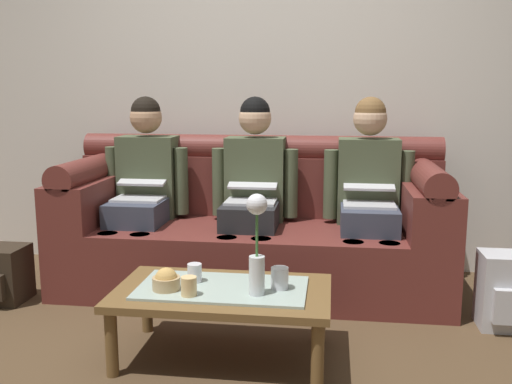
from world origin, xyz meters
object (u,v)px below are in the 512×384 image
at_px(snack_bowl, 166,281).
at_px(couch, 253,230).
at_px(person_middle, 253,186).
at_px(flower_vase, 257,242).
at_px(coffee_table, 222,297).
at_px(backpack_left, 0,275).
at_px(backpack_right, 507,292).
at_px(cup_far_center, 280,278).
at_px(person_left, 143,184).
at_px(cup_near_right, 195,273).
at_px(cup_near_left, 189,286).
at_px(person_right, 369,189).

bearing_deg(snack_bowl, couch, 77.34).
distance_m(person_middle, flower_vase, 1.13).
bearing_deg(coffee_table, backpack_left, 159.74).
bearing_deg(backpack_right, cup_far_center, -155.54).
distance_m(coffee_table, backpack_left, 1.58).
bearing_deg(cup_far_center, snack_bowl, -170.80).
bearing_deg(person_left, backpack_right, -12.71).
bearing_deg(cup_near_right, backpack_right, 17.27).
relative_size(snack_bowl, cup_near_left, 1.48).
xyz_separation_m(person_right, cup_near_left, (-0.85, -1.17, -0.26)).
height_order(coffee_table, backpack_left, coffee_table).
relative_size(person_middle, flower_vase, 2.65).
bearing_deg(person_left, coffee_table, -54.92).
height_order(person_right, cup_near_left, person_right).
relative_size(couch, cup_near_right, 27.33).
distance_m(snack_bowl, backpack_right, 1.80).
bearing_deg(person_right, coffee_table, -125.08).
relative_size(person_left, cup_far_center, 12.19).
xyz_separation_m(person_left, person_middle, (0.72, 0.00, -0.00)).
height_order(coffee_table, cup_near_right, cup_near_right).
relative_size(snack_bowl, backpack_left, 0.38).
bearing_deg(person_right, person_middle, 179.99).
bearing_deg(cup_near_left, flower_vase, 10.56).
distance_m(couch, backpack_right, 1.53).
relative_size(flower_vase, cup_near_left, 5.31).
xyz_separation_m(snack_bowl, backpack_left, (-1.23, 0.62, -0.23)).
bearing_deg(backpack_left, snack_bowl, -26.64).
bearing_deg(person_middle, person_right, -0.01).
height_order(couch, cup_near_right, couch).
bearing_deg(cup_near_right, person_right, 48.38).
relative_size(person_left, cup_near_left, 14.09).
xyz_separation_m(person_right, coffee_table, (-0.72, -1.03, -0.36)).
xyz_separation_m(coffee_table, cup_far_center, (0.27, 0.01, 0.10)).
relative_size(person_middle, cup_near_right, 13.85).
bearing_deg(person_left, cup_near_left, -62.82).
bearing_deg(cup_far_center, couch, 104.69).
relative_size(couch, cup_far_center, 24.05).
distance_m(person_middle, snack_bowl, 1.16).
bearing_deg(person_right, snack_bowl, -131.44).
xyz_separation_m(couch, cup_near_left, (-0.13, -1.17, 0.03)).
relative_size(flower_vase, backpack_left, 1.37).
relative_size(cup_near_left, cup_near_right, 0.98).
xyz_separation_m(person_middle, person_right, (0.72, -0.00, 0.00)).
height_order(coffee_table, cup_far_center, cup_far_center).
bearing_deg(snack_bowl, cup_far_center, 9.20).
distance_m(flower_vase, cup_far_center, 0.23).
xyz_separation_m(couch, snack_bowl, (-0.25, -1.11, 0.03)).
relative_size(coffee_table, snack_bowl, 7.85).
relative_size(coffee_table, cup_near_left, 11.64).
relative_size(person_right, flower_vase, 2.65).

